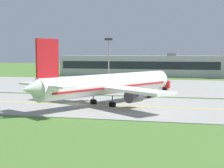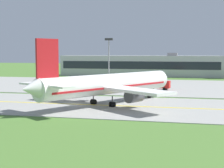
{
  "view_description": "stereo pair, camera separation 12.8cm",
  "coord_description": "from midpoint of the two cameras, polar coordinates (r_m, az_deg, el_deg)",
  "views": [
    {
      "loc": [
        22.89,
        -66.34,
        10.46
      ],
      "look_at": [
        6.51,
        3.35,
        4.0
      ],
      "focal_mm": 56.65,
      "sensor_mm": 36.0,
      "label": 1
    },
    {
      "loc": [
        23.02,
        -66.31,
        10.46
      ],
      "look_at": [
        6.51,
        3.35,
        4.0
      ],
      "focal_mm": 56.65,
      "sensor_mm": 36.0,
      "label": 2
    }
  ],
  "objects": [
    {
      "name": "apron_light_mast",
      "position": [
        106.94,
        -0.58,
        4.55
      ],
      "size": [
        2.4,
        0.5,
        14.7
      ],
      "color": "gray",
      "rests_on": "ground"
    },
    {
      "name": "taxiway_centreline",
      "position": [
        70.95,
        -5.81,
        -3.26
      ],
      "size": [
        220.0,
        0.6,
        0.01
      ],
      "primitive_type": "cube",
      "color": "yellow",
      "rests_on": "taxiway_strip"
    },
    {
      "name": "ground_plane",
      "position": [
        70.96,
        -5.81,
        -3.35
      ],
      "size": [
        500.0,
        500.0,
        0.0
      ],
      "primitive_type": "plane",
      "color": "#47702D"
    },
    {
      "name": "apron_pad",
      "position": [
        109.59,
        6.38,
        -0.33
      ],
      "size": [
        140.0,
        52.0,
        0.1
      ],
      "primitive_type": "cube",
      "color": "gray",
      "rests_on": "ground"
    },
    {
      "name": "airplane_lead",
      "position": [
        69.58,
        -0.7,
        -0.06
      ],
      "size": [
        29.97,
        36.02,
        12.7
      ],
      "color": "white",
      "rests_on": "ground"
    },
    {
      "name": "terminal_building",
      "position": [
        153.77,
        4.45,
        2.93
      ],
      "size": [
        69.89,
        9.1,
        10.2
      ],
      "color": "#B2B2B7",
      "rests_on": "ground"
    },
    {
      "name": "taxiway_strip",
      "position": [
        70.95,
        -5.81,
        -3.31
      ],
      "size": [
        240.0,
        28.0,
        0.1
      ],
      "primitive_type": "cube",
      "color": "gray",
      "rests_on": "ground"
    },
    {
      "name": "service_truck_baggage",
      "position": [
        98.54,
        7.57,
        -0.09
      ],
      "size": [
        6.23,
        3.01,
        2.6
      ],
      "color": "red",
      "rests_on": "ground"
    }
  ]
}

